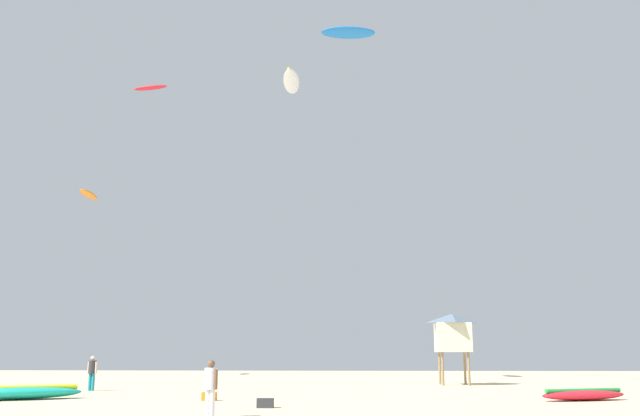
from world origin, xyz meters
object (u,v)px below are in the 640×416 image
at_px(kite_grounded_mid, 21,393).
at_px(kite_aloft_4, 291,82).
at_px(gear_bag, 265,403).
at_px(lifeguard_tower, 453,332).
at_px(kite_aloft_0, 348,32).
at_px(person_foreground, 211,384).
at_px(kite_aloft_2, 89,195).
at_px(kite_grounded_near, 584,395).
at_px(cooler_box, 209,396).
at_px(kite_aloft_3, 151,88).
at_px(person_midground, 92,370).

height_order(kite_grounded_mid, kite_aloft_4, kite_aloft_4).
bearing_deg(kite_grounded_mid, gear_bag, -18.66).
distance_m(lifeguard_tower, kite_aloft_0, 22.31).
xyz_separation_m(person_foreground, lifeguard_tower, (9.97, 21.38, 2.09)).
bearing_deg(kite_aloft_2, kite_grounded_near, -39.40).
bearing_deg(person_foreground, cooler_box, 48.66).
bearing_deg(kite_aloft_4, kite_grounded_mid, -116.35).
distance_m(lifeguard_tower, kite_aloft_4, 21.01).
relative_size(gear_bag, kite_aloft_2, 0.15).
bearing_deg(kite_grounded_near, kite_grounded_mid, -178.04).
bearing_deg(kite_grounded_near, kite_aloft_4, 127.66).
distance_m(person_foreground, kite_grounded_mid, 11.86).
bearing_deg(kite_grounded_mid, kite_aloft_3, 96.26).
xyz_separation_m(kite_grounded_mid, kite_aloft_4, (9.03, 18.23, 20.65)).
xyz_separation_m(person_midground, gear_bag, (10.10, -10.24, -0.84)).
relative_size(kite_grounded_mid, gear_bag, 8.35).
bearing_deg(person_midground, kite_grounded_near, 92.99).
bearing_deg(kite_aloft_4, kite_grounded_near, -52.34).
bearing_deg(person_midground, kite_aloft_2, -137.70).
bearing_deg(gear_bag, cooler_box, 127.57).
relative_size(cooler_box, kite_aloft_3, 0.19).
xyz_separation_m(kite_grounded_near, cooler_box, (-14.83, -0.76, -0.06)).
bearing_deg(kite_aloft_4, lifeguard_tower, -22.52).
bearing_deg(lifeguard_tower, kite_aloft_2, 156.16).
xyz_separation_m(cooler_box, kite_aloft_2, (-16.21, 26.26, 14.51)).
bearing_deg(lifeguard_tower, cooler_box, -129.60).
relative_size(person_foreground, lifeguard_tower, 0.40).
bearing_deg(cooler_box, kite_aloft_0, 72.54).
relative_size(kite_grounded_near, cooler_box, 7.11).
relative_size(person_midground, cooler_box, 3.05).
relative_size(person_foreground, kite_grounded_near, 0.41).
bearing_deg(kite_aloft_3, lifeguard_tower, -19.87).
bearing_deg(cooler_box, kite_grounded_mid, -179.91).
distance_m(kite_grounded_near, lifeguard_tower, 13.91).
bearing_deg(kite_aloft_0, kite_aloft_3, 164.22).
bearing_deg(kite_grounded_near, person_midground, 164.98).
xyz_separation_m(person_midground, kite_aloft_4, (8.76, 11.49, 19.93)).
bearing_deg(gear_bag, kite_aloft_0, 82.46).
relative_size(person_midground, kite_grounded_mid, 0.36).
height_order(person_midground, gear_bag, person_midground).
distance_m(kite_aloft_2, kite_aloft_3, 10.66).
height_order(kite_grounded_mid, kite_aloft_2, kite_aloft_2).
bearing_deg(person_midground, cooler_box, 65.74).
bearing_deg(kite_aloft_2, kite_grounded_mid, -71.98).
height_order(kite_grounded_mid, kite_aloft_3, kite_aloft_3).
distance_m(kite_grounded_near, kite_grounded_mid, 22.51).
relative_size(person_foreground, kite_grounded_mid, 0.35).
bearing_deg(lifeguard_tower, gear_bag, -116.86).
bearing_deg(kite_grounded_mid, person_foreground, -38.55).
bearing_deg(gear_bag, kite_aloft_4, 93.54).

